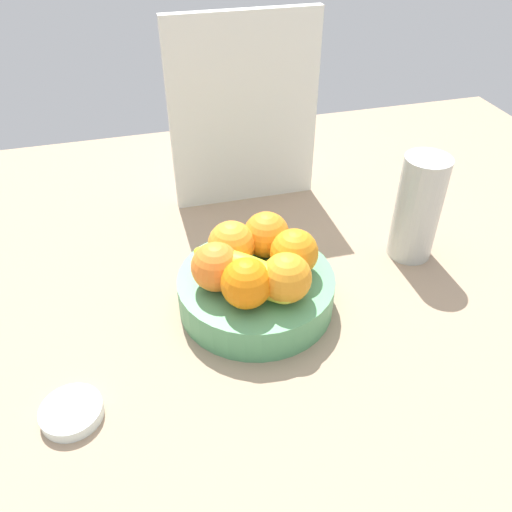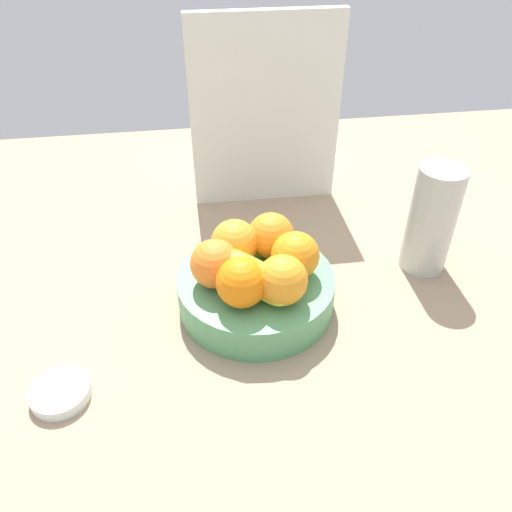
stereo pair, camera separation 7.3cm
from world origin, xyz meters
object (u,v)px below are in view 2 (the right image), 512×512
at_px(orange_back_right, 282,280).
at_px(orange_back_left, 242,282).
at_px(orange_front_right, 234,243).
at_px(banana_bunch, 244,269).
at_px(jar_lid, 60,393).
at_px(orange_top_stack, 295,256).
at_px(cutting_board, 265,114).
at_px(fruit_bowl, 256,291).
at_px(orange_center, 215,264).
at_px(orange_front_left, 271,236).
at_px(thermos_tumbler, 432,220).

bearing_deg(orange_back_right, orange_back_left, 176.41).
bearing_deg(orange_front_right, banana_bunch, -83.17).
height_order(banana_bunch, jar_lid, banana_bunch).
relative_size(orange_back_right, orange_top_stack, 1.00).
bearing_deg(cutting_board, orange_back_left, -103.58).
bearing_deg(orange_top_stack, fruit_bowl, 177.27).
distance_m(orange_back_right, banana_bunch, 0.06).
bearing_deg(banana_bunch, orange_center, 164.16).
height_order(orange_front_left, banana_bunch, orange_front_left).
relative_size(orange_front_left, orange_back_right, 1.00).
bearing_deg(orange_back_right, orange_front_left, 88.93).
bearing_deg(orange_center, thermos_tumbler, 9.82).
bearing_deg(orange_top_stack, orange_back_right, -119.35).
xyz_separation_m(orange_top_stack, jar_lid, (-0.34, -0.14, -0.08)).
bearing_deg(orange_front_left, orange_top_stack, -63.67).
distance_m(orange_front_right, thermos_tumbler, 0.32).
relative_size(orange_front_left, jar_lid, 0.93).
relative_size(fruit_bowl, orange_back_right, 3.30).
bearing_deg(orange_top_stack, cutting_board, 89.03).
height_order(fruit_bowl, cutting_board, cutting_board).
height_order(orange_front_left, orange_center, same).
height_order(orange_front_left, jar_lid, orange_front_left).
height_order(fruit_bowl, thermos_tumbler, thermos_tumbler).
xyz_separation_m(thermos_tumbler, jar_lid, (-0.57, -0.20, -0.09)).
xyz_separation_m(orange_back_left, banana_bunch, (0.01, 0.04, -0.01)).
relative_size(banana_bunch, jar_lid, 2.14).
xyz_separation_m(orange_front_left, orange_front_right, (-0.06, -0.01, 0.00)).
bearing_deg(orange_front_left, banana_bunch, -126.85).
distance_m(fruit_bowl, orange_back_left, 0.09).
xyz_separation_m(orange_back_left, orange_back_right, (0.06, -0.00, 0.00)).
bearing_deg(orange_back_left, cutting_board, 76.05).
bearing_deg(thermos_tumbler, orange_center, -170.18).
bearing_deg(jar_lid, orange_front_right, 35.65).
xyz_separation_m(orange_front_left, orange_back_right, (-0.00, -0.11, 0.00)).
bearing_deg(thermos_tumbler, jar_lid, -161.23).
height_order(orange_front_right, orange_back_left, same).
bearing_deg(orange_center, banana_bunch, -15.84).
bearing_deg(thermos_tumbler, orange_front_right, -177.29).
height_order(fruit_bowl, orange_back_right, orange_back_right).
bearing_deg(orange_front_left, orange_front_right, -169.93).
xyz_separation_m(fruit_bowl, orange_front_left, (0.03, 0.05, 0.06)).
distance_m(orange_back_right, cutting_board, 0.38).
bearing_deg(thermos_tumbler, banana_bunch, -166.96).
bearing_deg(orange_center, orange_back_left, -54.53).
distance_m(fruit_bowl, orange_front_right, 0.08).
bearing_deg(orange_back_left, orange_front_left, 60.39).
height_order(fruit_bowl, orange_center, orange_center).
distance_m(orange_front_right, orange_back_left, 0.09).
xyz_separation_m(orange_center, cutting_board, (0.12, 0.32, 0.09)).
relative_size(orange_front_right, orange_center, 1.00).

